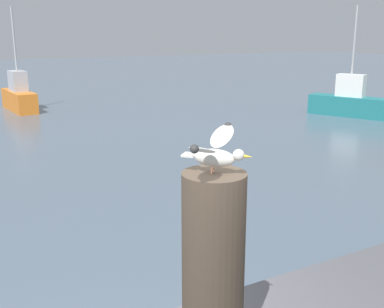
{
  "coord_description": "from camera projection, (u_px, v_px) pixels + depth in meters",
  "views": [
    {
      "loc": [
        -0.71,
        -2.59,
        3.2
      ],
      "look_at": [
        0.57,
        -0.27,
        2.51
      ],
      "focal_mm": 43.75,
      "sensor_mm": 36.0,
      "label": 1
    }
  ],
  "objects": [
    {
      "name": "boat_orange",
      "position": [
        18.0,
        96.0,
        19.89
      ],
      "size": [
        1.01,
        3.55,
        4.23
      ],
      "color": "orange",
      "rests_on": "ground_plane"
    },
    {
      "name": "mooring_post",
      "position": [
        213.0,
        267.0,
        2.68
      ],
      "size": [
        0.36,
        0.36,
        1.13
      ],
      "primitive_type": "cylinder",
      "color": "#382D23",
      "rests_on": "harbor_quay"
    },
    {
      "name": "boat_teal",
      "position": [
        360.0,
        104.0,
        18.19
      ],
      "size": [
        2.33,
        4.02,
        4.2
      ],
      "color": "#1E7075",
      "rests_on": "ground_plane"
    },
    {
      "name": "seagull",
      "position": [
        215.0,
        152.0,
        2.51
      ],
      "size": [
        0.55,
        0.5,
        0.23
      ],
      "color": "tan",
      "rests_on": "mooring_post"
    }
  ]
}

